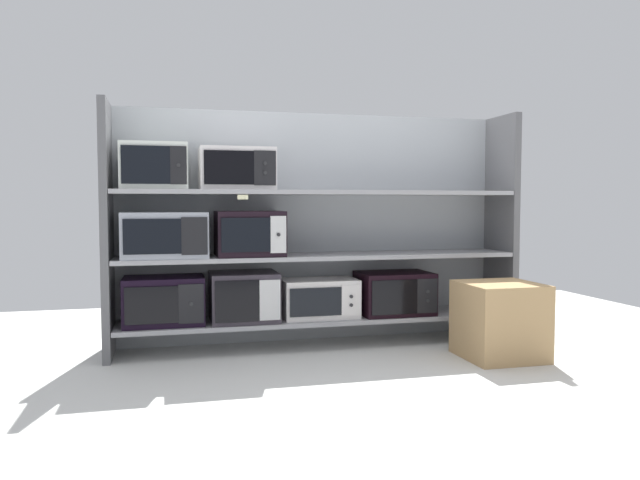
% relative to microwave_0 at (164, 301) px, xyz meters
% --- Properties ---
extents(ground, '(6.80, 6.00, 0.02)m').
position_rel_microwave_0_xyz_m(ground, '(1.08, -1.00, -0.37)').
color(ground, silver).
extents(back_panel, '(3.00, 0.04, 1.67)m').
position_rel_microwave_0_xyz_m(back_panel, '(1.08, 0.24, 0.47)').
color(back_panel, '#9EA3A8').
rests_on(back_panel, ground).
extents(upright_left, '(0.05, 0.43, 1.67)m').
position_rel_microwave_0_xyz_m(upright_left, '(-0.35, 0.00, 0.47)').
color(upright_left, '#5B5B5E').
rests_on(upright_left, ground).
extents(upright_right, '(0.05, 0.43, 1.67)m').
position_rel_microwave_0_xyz_m(upright_right, '(2.50, 0.00, 0.47)').
color(upright_right, '#5B5B5E').
rests_on(upright_right, ground).
extents(shelf_0, '(2.80, 0.43, 0.03)m').
position_rel_microwave_0_xyz_m(shelf_0, '(1.08, 0.00, -0.17)').
color(shelf_0, '#99999E').
rests_on(shelf_0, ground).
extents(microwave_0, '(0.52, 0.37, 0.32)m').
position_rel_microwave_0_xyz_m(microwave_0, '(0.00, 0.00, 0.00)').
color(microwave_0, black).
rests_on(microwave_0, shelf_0).
extents(microwave_1, '(0.46, 0.41, 0.34)m').
position_rel_microwave_0_xyz_m(microwave_1, '(0.53, -0.00, 0.01)').
color(microwave_1, '#2F2932').
rests_on(microwave_1, shelf_0).
extents(microwave_2, '(0.53, 0.34, 0.27)m').
position_rel_microwave_0_xyz_m(microwave_2, '(1.07, 0.00, -0.02)').
color(microwave_2, white).
rests_on(microwave_2, shelf_0).
extents(microwave_3, '(0.52, 0.40, 0.30)m').
position_rel_microwave_0_xyz_m(microwave_3, '(1.64, -0.00, -0.01)').
color(microwave_3, black).
rests_on(microwave_3, shelf_0).
extents(shelf_1, '(2.80, 0.43, 0.03)m').
position_rel_microwave_0_xyz_m(shelf_1, '(1.08, 0.00, 0.27)').
color(shelf_1, '#99999E').
extents(microwave_4, '(0.55, 0.43, 0.30)m').
position_rel_microwave_0_xyz_m(microwave_4, '(0.01, 0.00, 0.44)').
color(microwave_4, '#979DAA').
rests_on(microwave_4, shelf_1).
extents(microwave_5, '(0.45, 0.42, 0.31)m').
position_rel_microwave_0_xyz_m(microwave_5, '(0.57, 0.00, 0.44)').
color(microwave_5, black).
rests_on(microwave_5, shelf_1).
extents(shelf_2, '(2.80, 0.43, 0.03)m').
position_rel_microwave_0_xyz_m(shelf_2, '(1.08, 0.00, 0.72)').
color(shelf_2, '#99999E').
extents(microwave_6, '(0.43, 0.37, 0.30)m').
position_rel_microwave_0_xyz_m(microwave_6, '(-0.05, -0.00, 0.89)').
color(microwave_6, silver).
rests_on(microwave_6, shelf_2).
extents(microwave_7, '(0.50, 0.35, 0.28)m').
position_rel_microwave_0_xyz_m(microwave_7, '(0.49, -0.00, 0.88)').
color(microwave_7, silver).
rests_on(microwave_7, shelf_2).
extents(price_tag_0, '(0.07, 0.00, 0.03)m').
position_rel_microwave_0_xyz_m(price_tag_0, '(0.51, -0.21, 0.69)').
color(price_tag_0, beige).
extents(shipping_carton, '(0.48, 0.48, 0.49)m').
position_rel_microwave_0_xyz_m(shipping_carton, '(2.13, -0.62, -0.12)').
color(shipping_carton, tan).
rests_on(shipping_carton, ground).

